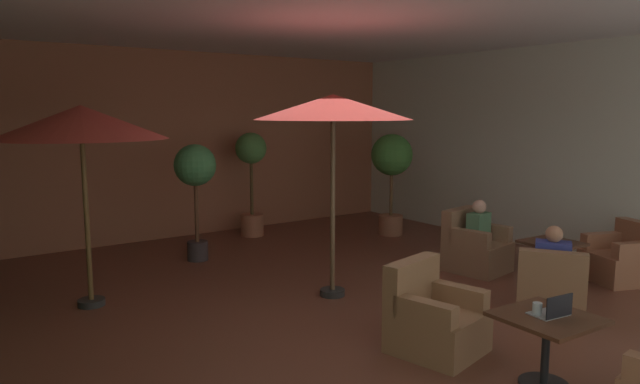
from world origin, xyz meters
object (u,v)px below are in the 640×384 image
potted_tree_mid_left (392,165)px  patron_by_window (479,223)px  patio_umbrella_tall_red (81,124)px  armchair_front_right_east (475,249)px  potted_tree_mid_right (195,175)px  iced_drink_cup (537,309)px  armchair_front_left_east (433,320)px  patio_umbrella_center_beige (333,109)px  armchair_front_right_south (551,288)px  patron_blue_shirt (553,256)px  open_laptop (553,310)px  cafe_table_front_left (547,332)px  armchair_front_right_north (622,259)px  potted_tree_right_corner (251,170)px  cafe_table_front_right (551,253)px

potted_tree_mid_left → patron_by_window: potted_tree_mid_left is taller
potted_tree_mid_left → patio_umbrella_tall_red: bearing=-170.9°
armchair_front_right_east → potted_tree_mid_right: potted_tree_mid_right is taller
iced_drink_cup → armchair_front_left_east: bearing=100.5°
patio_umbrella_center_beige → iced_drink_cup: bearing=-90.3°
armchair_front_right_south → patron_blue_shirt: size_ratio=1.69×
patron_blue_shirt → open_laptop: size_ratio=1.82×
armchair_front_right_east → patio_umbrella_center_beige: patio_umbrella_center_beige is taller
armchair_front_right_east → armchair_front_right_south: bearing=-113.6°
cafe_table_front_left → open_laptop: 0.20m
potted_tree_mid_right → iced_drink_cup: 5.69m
patron_by_window → iced_drink_cup: size_ratio=5.72×
patio_umbrella_tall_red → open_laptop: (2.71, -4.43, -1.53)m
patio_umbrella_tall_red → patron_blue_shirt: (4.32, -3.39, -1.51)m
armchair_front_right_south → iced_drink_cup: 1.94m
potted_tree_mid_left → armchair_front_right_south: bearing=-108.4°
potted_tree_mid_left → patron_blue_shirt: potted_tree_mid_left is taller
cafe_table_front_left → potted_tree_mid_left: size_ratio=0.41×
armchair_front_right_north → open_laptop: armchair_front_right_north is taller
armchair_front_right_east → potted_tree_right_corner: (-1.54, 4.03, 0.92)m
patio_umbrella_center_beige → potted_tree_mid_left: size_ratio=1.33×
armchair_front_right_east → open_laptop: 3.64m
potted_tree_mid_right → iced_drink_cup: size_ratio=16.77×
potted_tree_right_corner → patron_by_window: (1.55, -4.08, -0.53)m
cafe_table_front_right → potted_tree_mid_right: size_ratio=0.38×
open_laptop → cafe_table_front_right: bearing=32.9°
iced_drink_cup → armchair_front_right_east: bearing=47.7°
patron_blue_shirt → iced_drink_cup: size_ratio=5.56×
patron_blue_shirt → open_laptop: (-1.61, -1.04, -0.02)m
patio_umbrella_tall_red → potted_tree_mid_right: patio_umbrella_tall_red is taller
armchair_front_left_east → patio_umbrella_tall_red: 4.53m
armchair_front_left_east → potted_tree_mid_left: 5.47m
armchair_front_left_east → open_laptop: (0.28, -1.10, 0.36)m
cafe_table_front_right → patron_by_window: (-0.18, 1.08, 0.25)m
armchair_front_left_east → patio_umbrella_center_beige: patio_umbrella_center_beige is taller
iced_drink_cup → patron_blue_shirt: bearing=29.1°
cafe_table_front_left → open_laptop: open_laptop is taller
patio_umbrella_center_beige → potted_tree_right_corner: bearing=76.9°
armchair_front_right_east → potted_tree_right_corner: 4.42m
cafe_table_front_right → patio_umbrella_center_beige: 3.52m
cafe_table_front_right → iced_drink_cup: (-2.61, -1.54, 0.21)m
potted_tree_right_corner → patron_blue_shirt: bearing=-82.0°
potted_tree_mid_right → patron_blue_shirt: (2.39, -4.66, -0.67)m
armchair_front_left_east → cafe_table_front_left: bearing=-77.1°
armchair_front_left_east → patio_umbrella_tall_red: patio_umbrella_tall_red is taller
armchair_front_right_north → patio_umbrella_center_beige: bearing=153.6°
patio_umbrella_tall_red → open_laptop: size_ratio=7.22×
armchair_front_right_east → potted_tree_mid_left: potted_tree_mid_left is taller
patron_blue_shirt → patron_by_window: (0.74, 1.68, 0.02)m
armchair_front_right_south → armchair_front_right_east: bearing=66.4°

